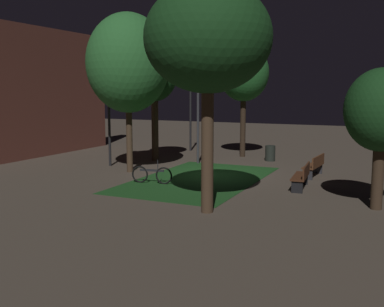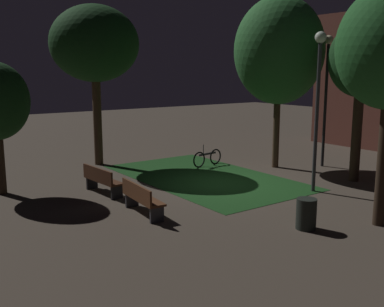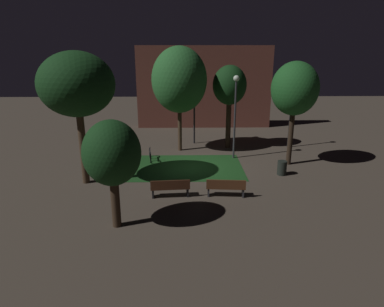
# 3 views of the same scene
# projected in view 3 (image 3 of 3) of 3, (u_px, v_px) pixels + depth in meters

# --- Properties ---
(ground_plane) EXTENTS (60.00, 60.00, 0.00)m
(ground_plane) POSITION_uv_depth(u_px,v_px,m) (195.00, 167.00, 19.48)
(ground_plane) COLOR #473D33
(grass_lawn) EXTENTS (7.88, 4.53, 0.01)m
(grass_lawn) POSITION_uv_depth(u_px,v_px,m) (174.00, 167.00, 19.48)
(grass_lawn) COLOR #194219
(grass_lawn) RESTS_ON ground
(bench_front_right) EXTENTS (1.83, 0.62, 0.88)m
(bench_front_right) POSITION_uv_depth(u_px,v_px,m) (170.00, 187.00, 15.43)
(bench_front_right) COLOR #422314
(bench_front_right) RESTS_ON ground
(bench_corner) EXTENTS (1.83, 0.62, 0.88)m
(bench_corner) POSITION_uv_depth(u_px,v_px,m) (226.00, 187.00, 15.48)
(bench_corner) COLOR #512D19
(bench_corner) RESTS_ON ground
(tree_left_canopy) EXTENTS (2.13, 2.13, 4.19)m
(tree_left_canopy) POSITION_uv_depth(u_px,v_px,m) (112.00, 154.00, 12.19)
(tree_left_canopy) COLOR #38281C
(tree_left_canopy) RESTS_ON ground
(tree_back_right) EXTENTS (3.54, 3.54, 6.78)m
(tree_back_right) POSITION_uv_depth(u_px,v_px,m) (179.00, 80.00, 21.37)
(tree_back_right) COLOR #423021
(tree_back_right) RESTS_ON ground
(tree_tall_center) EXTENTS (3.59, 3.59, 6.52)m
(tree_tall_center) POSITION_uv_depth(u_px,v_px,m) (77.00, 85.00, 15.81)
(tree_tall_center) COLOR #423021
(tree_tall_center) RESTS_ON ground
(tree_near_wall) EXTENTS (2.64, 2.64, 5.95)m
(tree_near_wall) POSITION_uv_depth(u_px,v_px,m) (295.00, 89.00, 18.72)
(tree_near_wall) COLOR #2D2116
(tree_near_wall) RESTS_ON ground
(tree_right_canopy) EXTENTS (2.24, 2.24, 5.59)m
(tree_right_canopy) POSITION_uv_depth(u_px,v_px,m) (230.00, 86.00, 22.12)
(tree_right_canopy) COLOR #38281C
(tree_right_canopy) RESTS_ON ground
(lamp_post_path_center) EXTENTS (0.36, 0.36, 4.13)m
(lamp_post_path_center) POSITION_uv_depth(u_px,v_px,m) (291.00, 107.00, 22.60)
(lamp_post_path_center) COLOR black
(lamp_post_path_center) RESTS_ON ground
(lamp_post_near_wall) EXTENTS (0.36, 0.36, 5.09)m
(lamp_post_near_wall) POSITION_uv_depth(u_px,v_px,m) (235.00, 104.00, 20.15)
(lamp_post_near_wall) COLOR #333338
(lamp_post_near_wall) RESTS_ON ground
(lamp_post_plaza_east) EXTENTS (0.36, 0.36, 5.28)m
(lamp_post_plaza_east) POSITION_uv_depth(u_px,v_px,m) (194.00, 95.00, 23.39)
(lamp_post_plaza_east) COLOR black
(lamp_post_plaza_east) RESTS_ON ground
(trash_bin) EXTENTS (0.50, 0.50, 0.78)m
(trash_bin) POSITION_uv_depth(u_px,v_px,m) (282.00, 168.00, 18.23)
(trash_bin) COLOR black
(trash_bin) RESTS_ON ground
(bicycle) EXTENTS (0.30, 1.63, 0.93)m
(bicycle) POSITION_uv_depth(u_px,v_px,m) (150.00, 155.00, 20.60)
(bicycle) COLOR black
(bicycle) RESTS_ON ground
(building_wall_backdrop) EXTENTS (11.39, 0.80, 6.84)m
(building_wall_backdrop) POSITION_uv_depth(u_px,v_px,m) (204.00, 87.00, 28.57)
(building_wall_backdrop) COLOR brown
(building_wall_backdrop) RESTS_ON ground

